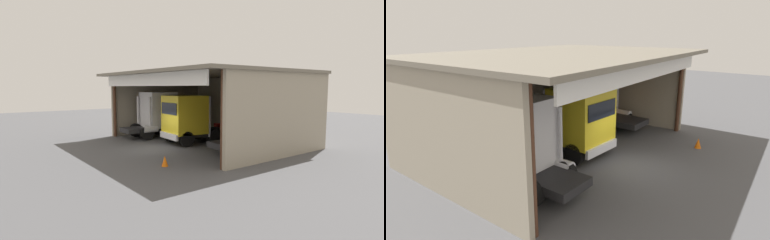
{
  "view_description": "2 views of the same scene",
  "coord_description": "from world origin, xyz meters",
  "views": [
    {
      "loc": [
        17.93,
        -10.41,
        4.17
      ],
      "look_at": [
        0.0,
        3.28,
        1.77
      ],
      "focal_mm": 28.79,
      "sensor_mm": 36.0,
      "label": 1
    },
    {
      "loc": [
        -12.67,
        -5.95,
        6.33
      ],
      "look_at": [
        0.0,
        3.28,
        1.77
      ],
      "focal_mm": 28.82,
      "sensor_mm": 36.0,
      "label": 2
    }
  ],
  "objects": [
    {
      "name": "ground_plane",
      "position": [
        0.0,
        0.0,
        0.0
      ],
      "size": [
        80.0,
        80.0,
        0.0
      ],
      "primitive_type": "plane",
      "color": "#4C4C4F",
      "rests_on": "ground"
    },
    {
      "name": "workshop_shed",
      "position": [
        0.0,
        5.41,
        3.68
      ],
      "size": [
        14.41,
        10.64,
        5.26
      ],
      "color": "#9E937F",
      "rests_on": "ground"
    },
    {
      "name": "truck_white_right_bay",
      "position": [
        -4.43,
        2.87,
        1.99
      ],
      "size": [
        2.54,
        4.52,
        3.76
      ],
      "rotation": [
        0.0,
        0.0,
        -0.02
      ],
      "color": "white",
      "rests_on": "ground"
    },
    {
      "name": "truck_yellow_yard_outside",
      "position": [
        -0.32,
        3.13,
        1.89
      ],
      "size": [
        2.82,
        5.33,
        3.57
      ],
      "rotation": [
        0.0,
        0.0,
        3.07
      ],
      "color": "yellow",
      "rests_on": "ground"
    },
    {
      "name": "truck_orange_left_bay",
      "position": [
        4.72,
        5.1,
        1.71
      ],
      "size": [
        2.75,
        5.13,
        3.3
      ],
      "rotation": [
        0.0,
        0.0,
        -0.05
      ],
      "color": "orange",
      "rests_on": "ground"
    },
    {
      "name": "oil_drum",
      "position": [
        -2.63,
        8.13,
        0.47
      ],
      "size": [
        0.58,
        0.58,
        0.94
      ],
      "primitive_type": "cylinder",
      "color": "#B21E19",
      "rests_on": "ground"
    },
    {
      "name": "tool_cart",
      "position": [
        2.68,
        8.18,
        0.5
      ],
      "size": [
        0.9,
        0.6,
        1.0
      ],
      "primitive_type": "cube",
      "color": "#1E59A5",
      "rests_on": "ground"
    },
    {
      "name": "traffic_cone",
      "position": [
        4.36,
        -1.86,
        0.28
      ],
      "size": [
        0.36,
        0.36,
        0.56
      ],
      "primitive_type": "cone",
      "color": "orange",
      "rests_on": "ground"
    }
  ]
}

